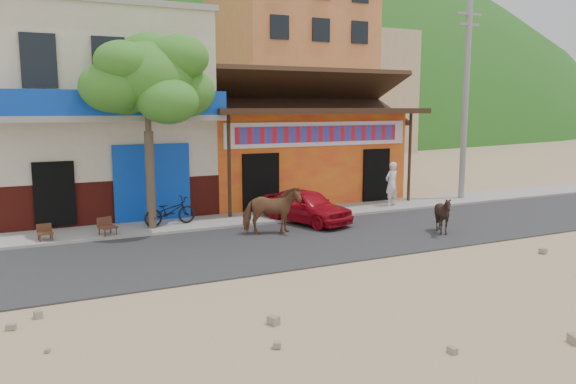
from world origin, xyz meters
The scene contains 17 objects.
ground centered at (0.00, 0.00, 0.00)m, with size 120.00×120.00×0.00m, color #9E825B.
road centered at (0.00, 2.50, 0.02)m, with size 60.00×5.00×0.04m, color #28282B.
sidewalk centered at (0.00, 6.00, 0.06)m, with size 60.00×2.00×0.12m, color gray.
dance_club centered at (2.00, 10.00, 1.80)m, with size 8.00×6.00×3.60m, color orange.
cafe_building centered at (-5.50, 10.00, 3.50)m, with size 7.00×6.00×7.00m, color beige.
apartment_front centered at (9.00, 24.00, 6.00)m, with size 9.00×9.00×12.00m, color #CC723F.
apartment_rear centered at (18.00, 30.00, 5.00)m, with size 8.00×8.00×10.00m, color tan.
hillside centered at (0.00, 70.00, 12.00)m, with size 100.00×40.00×24.00m, color #194C14.
tree centered at (-4.60, 5.80, 3.12)m, with size 3.00×3.00×6.00m, color #2D721E, non-canonical shape.
utility_pole centered at (8.20, 6.00, 4.12)m, with size 0.24×0.24×8.00m, color gray.
cow_tan centered at (-1.47, 3.63, 0.77)m, with size 0.78×1.72×1.45m, color brown.
cow_dark centered at (3.24, 1.45, 0.62)m, with size 0.93×1.05×1.15m, color black.
red_car centered at (0.25, 4.66, 0.61)m, with size 1.34×3.33×1.13m, color #AD0C1A.
scooter centered at (-4.00, 5.88, 0.57)m, with size 0.60×1.72×0.90m, color black.
pedestrian centered at (4.50, 5.78, 0.95)m, with size 0.61×0.40×1.67m, color white.
cafe_chair_left centered at (-6.00, 5.32, 0.60)m, with size 0.45×0.45×0.96m, color #52291B, non-canonical shape.
cafe_chair_right centered at (-7.69, 5.38, 0.55)m, with size 0.40×0.40×0.85m, color #452217, non-canonical shape.
Camera 1 is at (-8.26, -11.51, 3.86)m, focal length 35.00 mm.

